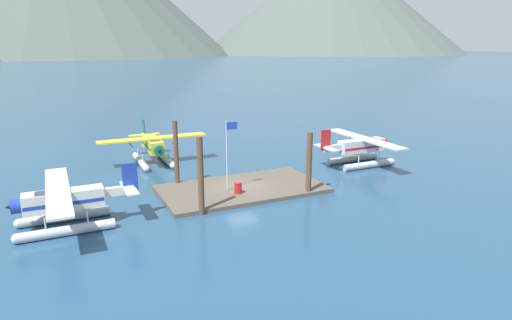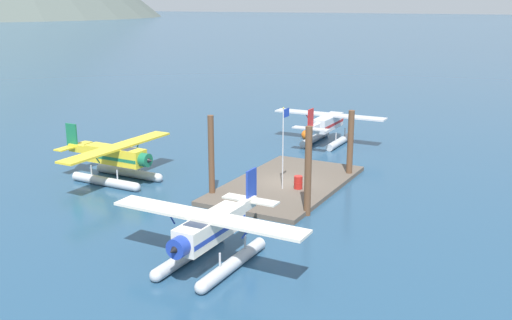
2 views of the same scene
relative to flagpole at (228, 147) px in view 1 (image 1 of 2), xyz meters
name	(u,v)px [view 1 (image 1 of 2)]	position (x,y,z in m)	size (l,w,h in m)	color
ground_plane	(242,190)	(1.28, 0.39, -3.81)	(1200.00, 1200.00, 0.00)	navy
dock_platform	(242,189)	(1.28, 0.39, -3.66)	(12.98, 7.17, 0.30)	brown
piling_near_left	(201,176)	(-3.29, -3.18, -1.05)	(0.42, 0.42, 5.53)	brown
piling_near_right	(309,164)	(5.62, -2.74, -1.31)	(0.44, 0.44, 5.00)	brown
piling_far_left	(176,154)	(-3.10, 3.77, -1.05)	(0.39, 0.39, 5.53)	brown
flagpole	(228,147)	(0.00, 0.00, 0.00)	(0.95, 0.10, 5.60)	silver
fuel_drum	(238,188)	(0.39, -0.94, -3.07)	(0.62, 0.62, 0.88)	#AD1E19
mooring_buoy	(350,155)	(15.43, 4.96, -3.37)	(0.88, 0.88, 0.88)	orange
seaplane_yellow_bow_left	(153,148)	(-3.33, 11.72, -2.23)	(10.41, 7.98, 3.84)	#B7BABF
seaplane_cream_port_aft	(64,205)	(-11.94, -1.72, -2.23)	(7.98, 10.40, 3.84)	#B7BABF
seaplane_silver_stbd_fwd	(361,149)	(14.89, 2.58, -2.23)	(7.98, 10.41, 3.84)	#B7BABF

